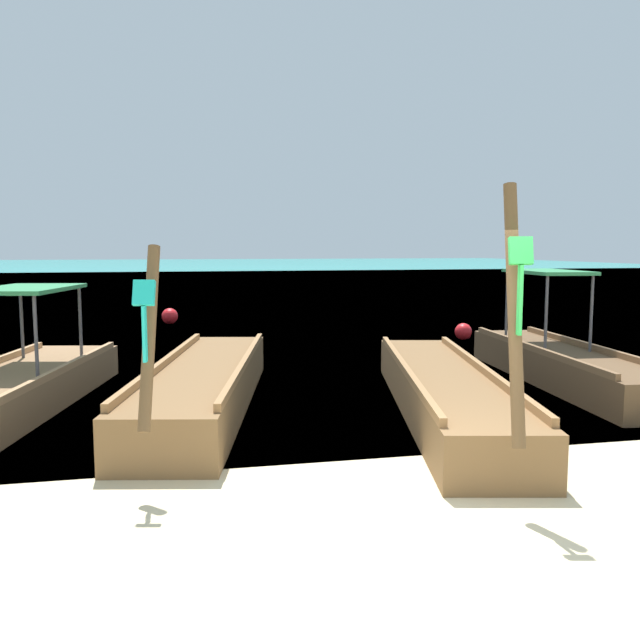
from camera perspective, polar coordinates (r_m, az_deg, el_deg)
The scene contains 8 objects.
ground at distance 5.72m, azimuth 9.13°, elevation -18.04°, with size 120.00×120.00×0.00m, color beige.
sea_water at distance 66.98m, azimuth -10.61°, elevation 4.18°, with size 120.00×120.00×0.00m, color teal.
longtail_boat_yellow_ribbon at distance 10.42m, azimuth -25.05°, elevation -5.50°, with size 2.51×6.69×2.62m.
longtail_boat_turquoise_ribbon at distance 9.91m, azimuth -9.82°, elevation -5.56°, with size 2.45×6.63×2.37m.
longtail_boat_green_ribbon at distance 9.58m, azimuth 10.51°, elevation -6.05°, with size 2.49×6.79×2.93m.
longtail_boat_orange_ribbon at distance 12.24m, azimuth 20.04°, elevation -3.48°, with size 1.69×6.01×2.61m.
mooring_buoy_near at distance 20.73m, azimuth -12.71°, elevation 0.32°, with size 0.49×0.49×0.49m.
mooring_buoy_far at distance 17.17m, azimuth 12.14°, elevation -0.98°, with size 0.43×0.43×0.43m.
Camera 1 is at (-1.93, -4.84, 2.35)m, focal length 37.47 mm.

